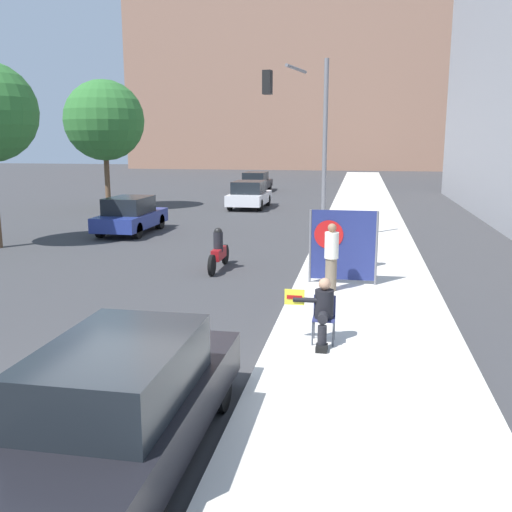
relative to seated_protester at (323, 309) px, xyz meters
The scene contains 14 objects.
ground_plane 3.61m from the seated_protester, 133.25° to the right, with size 160.00×160.00×0.00m, color #38383A.
sidewalk_curb 12.48m from the seated_protester, 86.39° to the left, with size 3.57×90.00×0.15m, color beige.
building_backdrop_far 72.20m from the seated_protester, 93.63° to the left, with size 52.00×12.00×39.25m.
seated_protester is the anchor object (origin of this frame).
jogger_on_sidewalk 3.78m from the seated_protester, 90.75° to the left, with size 0.34×0.34×1.65m.
pedestrian_behind 6.40m from the seated_protester, 84.54° to the left, with size 0.34×0.34×1.63m.
protest_banner 4.54m from the seated_protester, 87.63° to the left, with size 1.73×0.06×1.89m.
traffic_light_pole 11.57m from the seated_protester, 97.61° to the left, with size 2.40×2.16×6.37m.
parked_car_curbside 4.54m from the seated_protester, 116.59° to the right, with size 1.75×4.63×1.54m.
car_on_road_nearest 14.83m from the seated_protester, 125.68° to the left, with size 1.75×4.13×1.50m.
car_on_road_midblock 22.34m from the seated_protester, 104.41° to the left, with size 1.89×4.25×1.53m.
car_on_road_distant 32.99m from the seated_protester, 102.47° to the left, with size 1.83×4.67×1.44m.
motorcycle_on_road 7.05m from the seated_protester, 119.38° to the left, with size 0.28×2.22×1.26m.
street_tree_midblock 23.92m from the seated_protester, 123.75° to the left, with size 4.28×4.28×6.95m.
Camera 1 is at (3.00, -7.28, 3.75)m, focal length 40.00 mm.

